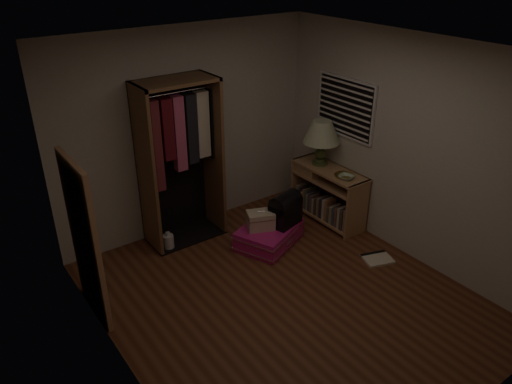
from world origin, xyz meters
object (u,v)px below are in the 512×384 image
Objects in this scene: black_bag at (285,208)px; table_lamp at (322,133)px; pink_suitcase at (269,235)px; train_case at (261,220)px; floor_mirror at (85,241)px; console_bookshelf at (326,192)px; open_wardrobe at (181,147)px; white_jug at (169,242)px.

black_bag is 1.14m from table_lamp.
train_case is (-0.12, 0.02, 0.24)m from pink_suitcase.
table_lamp reaches higher than train_case.
floor_mirror is 2.45m from black_bag.
table_lamp reaches higher than console_bookshelf.
console_bookshelf is at bearing -22.48° from open_wardrobe.
black_bag reaches higher than train_case.
train_case is at bearing -51.50° from open_wardrobe.
console_bookshelf is 1.14m from train_case.
console_bookshelf is 0.82m from table_lamp.
table_lamp is (0.01, 0.16, 0.80)m from console_bookshelf.
pink_suitcase is (2.22, -0.03, -0.72)m from floor_mirror.
open_wardrobe is 1.85m from table_lamp.
train_case is 0.65× the size of table_lamp.
black_bag is at bearing -2.41° from floor_mirror.
black_bag is at bearing -159.90° from table_lamp.
pink_suitcase is (0.74, -0.80, -1.09)m from open_wardrobe.
train_case reaches higher than white_jug.
pink_suitcase is at bearing -30.18° from white_jug.
black_bag is (0.93, -0.87, -0.75)m from open_wardrobe.
console_bookshelf is at bearing -14.79° from white_jug.
table_lamp is (1.14, 0.21, 0.83)m from train_case.
black_bag is at bearing -28.73° from white_jug.
open_wardrobe reaches higher than floor_mirror.
floor_mirror is at bearing 163.49° from black_bag.
train_case is at bearing -177.30° from console_bookshelf.
train_case is (0.62, -0.78, -0.85)m from open_wardrobe.
floor_mirror is at bearing -179.21° from console_bookshelf.
train_case is at bearing -32.14° from white_jug.
floor_mirror is 2.16m from train_case.
pink_suitcase is 0.40m from black_bag.
open_wardrobe is at bearing 26.17° from white_jug.
train_case is at bearing 146.33° from pink_suitcase.
open_wardrobe is 4.66× the size of black_bag.
white_jug is at bearing 169.31° from table_lamp.
open_wardrobe is 1.71m from floor_mirror.
console_bookshelf is at bearing -91.89° from table_lamp.
black_bag is 0.73× the size of table_lamp.
open_wardrobe is (-1.76, 0.73, 0.83)m from console_bookshelf.
train_case is 1.17m from white_jug.
train_case is 0.34m from black_bag.
floor_mirror is 7.27× the size of white_jug.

